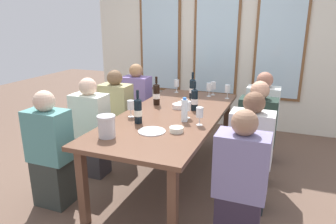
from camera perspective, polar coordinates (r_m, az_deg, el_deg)
name	(u,v)px	position (r m, az deg, el deg)	size (l,w,h in m)	color
ground_plane	(171,177)	(3.56, 0.56, -11.83)	(12.00, 12.00, 0.00)	brown
back_wall_with_windows	(217,35)	(5.08, 8.96, 13.70)	(4.20, 0.10, 2.90)	silver
dining_table	(171,120)	(3.30, 0.59, -1.54)	(1.00, 2.25, 0.74)	brown
white_plate_0	(152,131)	(2.77, -2.99, -3.54)	(0.25, 0.25, 0.01)	white
white_plate_1	(186,103)	(3.69, 3.27, 1.67)	(0.21, 0.21, 0.01)	white
metal_pitcher	(107,126)	(2.67, -11.20, -2.58)	(0.16, 0.16, 0.19)	silver
wine_bottle_0	(192,88)	(3.89, 4.51, 4.32)	(0.08, 0.08, 0.34)	black
wine_bottle_1	(156,94)	(3.60, -2.13, 3.33)	(0.08, 0.08, 0.33)	black
wine_bottle_2	(138,111)	(2.98, -5.52, 0.27)	(0.08, 0.08, 0.32)	black
wine_bottle_3	(194,99)	(3.40, 4.87, 2.35)	(0.08, 0.08, 0.32)	black
tasting_bowl_0	(176,130)	(2.76, 1.57, -3.25)	(0.13, 0.13, 0.05)	white
tasting_bowl_1	(179,106)	(3.48, 1.94, 1.08)	(0.15, 0.15, 0.05)	white
water_bottle	(184,110)	(3.02, 3.04, 0.34)	(0.06, 0.06, 0.24)	white
wine_glass_0	(131,106)	(3.17, -6.86, 1.14)	(0.07, 0.07, 0.17)	white
wine_glass_1	(209,87)	(4.04, 7.57, 4.56)	(0.07, 0.07, 0.17)	white
wine_glass_2	(200,113)	(2.92, 5.83, -0.15)	(0.07, 0.07, 0.17)	white
wine_glass_3	(177,84)	(4.22, 1.58, 5.24)	(0.07, 0.07, 0.17)	white
wine_glass_4	(228,89)	(3.96, 10.88, 4.15)	(0.07, 0.07, 0.17)	white
wine_glass_5	(213,86)	(4.12, 8.31, 4.78)	(0.07, 0.07, 0.17)	white
wine_glass_6	(187,107)	(3.12, 3.57, 0.95)	(0.07, 0.07, 0.17)	white
seated_person_0	(91,130)	(3.54, -13.94, -3.23)	(0.38, 0.24, 1.11)	#373236
seated_person_1	(250,155)	(2.93, 14.77, -7.62)	(0.38, 0.24, 1.11)	#252E34
seated_person_2	(117,116)	(3.97, -9.41, -0.72)	(0.38, 0.24, 1.11)	#262B36
seated_person_3	(256,136)	(3.40, 15.84, -4.22)	(0.38, 0.24, 1.11)	#3A3A38
seated_person_4	(50,153)	(3.07, -20.81, -6.97)	(0.38, 0.24, 1.11)	#323833
seated_person_5	(240,185)	(2.42, 13.07, -12.94)	(0.38, 0.24, 1.11)	#33283B
seated_person_6	(137,105)	(4.45, -5.70, 1.34)	(0.38, 0.24, 1.11)	#34382E
seated_person_7	(261,120)	(3.95, 16.74, -1.34)	(0.38, 0.24, 1.11)	#2B2342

